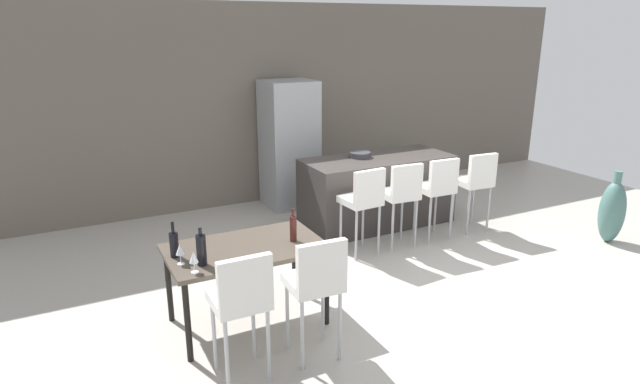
# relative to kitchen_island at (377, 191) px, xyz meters

# --- Properties ---
(ground_plane) EXTENTS (10.00, 10.00, 0.00)m
(ground_plane) POSITION_rel_kitchen_island_xyz_m (-0.31, -1.18, -0.46)
(ground_plane) COLOR #ADA89E
(back_wall) EXTENTS (10.00, 0.12, 2.90)m
(back_wall) POSITION_rel_kitchen_island_xyz_m (-0.31, 1.72, 0.99)
(back_wall) COLOR #665B51
(back_wall) RESTS_ON ground_plane
(kitchen_island) EXTENTS (2.00, 0.84, 0.92)m
(kitchen_island) POSITION_rel_kitchen_island_xyz_m (0.00, 0.00, 0.00)
(kitchen_island) COLOR #383330
(kitchen_island) RESTS_ON ground_plane
(bar_chair_left) EXTENTS (0.43, 0.43, 1.05)m
(bar_chair_left) POSITION_rel_kitchen_island_xyz_m (-0.71, -0.80, 0.24)
(bar_chair_left) COLOR white
(bar_chair_left) RESTS_ON ground_plane
(bar_chair_middle) EXTENTS (0.43, 0.43, 1.05)m
(bar_chair_middle) POSITION_rel_kitchen_island_xyz_m (-0.19, -0.80, 0.24)
(bar_chair_middle) COLOR white
(bar_chair_middle) RESTS_ON ground_plane
(bar_chair_right) EXTENTS (0.41, 0.41, 1.05)m
(bar_chair_right) POSITION_rel_kitchen_island_xyz_m (0.35, -0.80, 0.24)
(bar_chair_right) COLOR white
(bar_chair_right) RESTS_ON ground_plane
(bar_chair_far) EXTENTS (0.43, 0.43, 1.05)m
(bar_chair_far) POSITION_rel_kitchen_island_xyz_m (0.97, -0.80, 0.24)
(bar_chair_far) COLOR white
(bar_chair_far) RESTS_ON ground_plane
(dining_table) EXTENTS (1.35, 0.81, 0.74)m
(dining_table) POSITION_rel_kitchen_island_xyz_m (-2.41, -1.62, 0.21)
(dining_table) COLOR #4C4238
(dining_table) RESTS_ON ground_plane
(dining_chair_near) EXTENTS (0.40, 0.40, 1.05)m
(dining_chair_near) POSITION_rel_kitchen_island_xyz_m (-2.72, -2.39, 0.24)
(dining_chair_near) COLOR white
(dining_chair_near) RESTS_ON ground_plane
(dining_chair_far) EXTENTS (0.42, 0.42, 1.05)m
(dining_chair_far) POSITION_rel_kitchen_island_xyz_m (-2.11, -2.39, 0.24)
(dining_chair_far) COLOR white
(dining_chair_far) RESTS_ON ground_plane
(wine_bottle_far) EXTENTS (0.06, 0.06, 0.31)m
(wine_bottle_far) POSITION_rel_kitchen_island_xyz_m (-1.99, -1.69, 0.40)
(wine_bottle_far) COLOR #471E19
(wine_bottle_far) RESTS_ON dining_table
(wine_bottle_corner) EXTENTS (0.08, 0.08, 0.32)m
(wine_bottle_corner) POSITION_rel_kitchen_island_xyz_m (-2.85, -1.81, 0.41)
(wine_bottle_corner) COLOR black
(wine_bottle_corner) RESTS_ON dining_table
(wine_bottle_near) EXTENTS (0.07, 0.07, 0.31)m
(wine_bottle_near) POSITION_rel_kitchen_island_xyz_m (-3.00, -1.55, 0.39)
(wine_bottle_near) COLOR black
(wine_bottle_near) RESTS_ON dining_table
(wine_glass_left) EXTENTS (0.07, 0.07, 0.17)m
(wine_glass_left) POSITION_rel_kitchen_island_xyz_m (-2.94, -1.92, 0.40)
(wine_glass_left) COLOR silver
(wine_glass_left) RESTS_ON dining_table
(wine_glass_middle) EXTENTS (0.07, 0.07, 0.17)m
(wine_glass_middle) POSITION_rel_kitchen_island_xyz_m (-3.00, -1.72, 0.40)
(wine_glass_middle) COLOR silver
(wine_glass_middle) RESTS_ON dining_table
(refrigerator) EXTENTS (0.72, 0.68, 1.84)m
(refrigerator) POSITION_rel_kitchen_island_xyz_m (-0.71, 1.28, 0.46)
(refrigerator) COLOR #939699
(refrigerator) RESTS_ON ground_plane
(fruit_bowl) EXTENTS (0.28, 0.28, 0.07)m
(fruit_bowl) POSITION_rel_kitchen_island_xyz_m (-0.21, 0.12, 0.50)
(fruit_bowl) COLOR #333338
(fruit_bowl) RESTS_ON kitchen_island
(floor_vase) EXTENTS (0.30, 0.30, 0.91)m
(floor_vase) POSITION_rel_kitchen_island_xyz_m (2.22, -1.86, -0.06)
(floor_vase) COLOR #47706B
(floor_vase) RESTS_ON ground_plane
(potted_plant) EXTENTS (0.39, 0.39, 0.59)m
(potted_plant) POSITION_rel_kitchen_island_xyz_m (1.41, 1.27, -0.12)
(potted_plant) COLOR #996B4C
(potted_plant) RESTS_ON ground_plane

